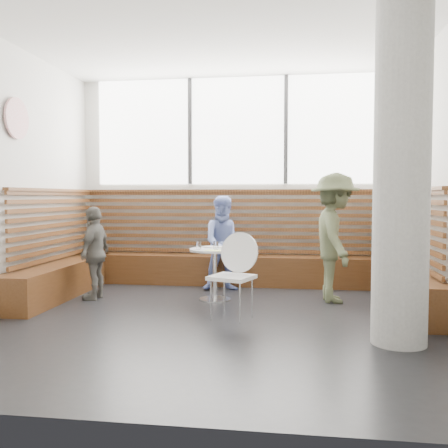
# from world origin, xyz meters

# --- Properties ---
(room) EXTENTS (5.00, 5.00, 3.20)m
(room) POSITION_xyz_m (0.00, 0.00, 1.60)
(room) COLOR silver
(room) RESTS_ON ground
(booth) EXTENTS (5.00, 2.50, 1.44)m
(booth) POSITION_xyz_m (0.00, 1.77, 0.41)
(booth) COLOR #422510
(booth) RESTS_ON ground
(concrete_column) EXTENTS (0.50, 0.50, 3.20)m
(concrete_column) POSITION_xyz_m (1.85, -0.60, 1.60)
(concrete_column) COLOR gray
(concrete_column) RESTS_ON ground
(wall_art) EXTENTS (0.03, 0.50, 0.50)m
(wall_art) POSITION_xyz_m (-2.46, 0.40, 2.30)
(wall_art) COLOR white
(wall_art) RESTS_ON room
(cafe_table) EXTENTS (0.66, 0.66, 0.67)m
(cafe_table) POSITION_xyz_m (-0.13, 1.06, 0.48)
(cafe_table) COLOR silver
(cafe_table) RESTS_ON ground
(cafe_chair) EXTENTS (0.45, 0.44, 0.95)m
(cafe_chair) POSITION_xyz_m (0.22, 0.16, 0.56)
(cafe_chair) COLOR white
(cafe_chair) RESTS_ON ground
(adult_man) EXTENTS (0.71, 1.12, 1.65)m
(adult_man) POSITION_xyz_m (1.41, 1.20, 0.83)
(adult_man) COLOR #4C5438
(adult_man) RESTS_ON ground
(child_back) EXTENTS (0.76, 0.65, 1.36)m
(child_back) POSITION_xyz_m (-0.09, 1.77, 0.68)
(child_back) COLOR #788BD0
(child_back) RESTS_ON ground
(child_left) EXTENTS (0.33, 0.73, 1.22)m
(child_left) POSITION_xyz_m (-1.71, 0.93, 0.61)
(child_left) COLOR #5F5D56
(child_left) RESTS_ON ground
(plate_near) EXTENTS (0.21, 0.21, 0.01)m
(plate_near) POSITION_xyz_m (-0.20, 1.21, 0.68)
(plate_near) COLOR white
(plate_near) RESTS_ON cafe_table
(plate_far) EXTENTS (0.21, 0.21, 0.01)m
(plate_far) POSITION_xyz_m (-0.07, 1.21, 0.68)
(plate_far) COLOR white
(plate_far) RESTS_ON cafe_table
(glass_left) EXTENTS (0.07, 0.07, 0.10)m
(glass_left) POSITION_xyz_m (-0.32, 0.96, 0.73)
(glass_left) COLOR white
(glass_left) RESTS_ON cafe_table
(glass_mid) EXTENTS (0.07, 0.07, 0.10)m
(glass_mid) POSITION_xyz_m (-0.10, 0.99, 0.73)
(glass_mid) COLOR white
(glass_mid) RESTS_ON cafe_table
(glass_right) EXTENTS (0.06, 0.06, 0.10)m
(glass_right) POSITION_xyz_m (0.07, 1.05, 0.72)
(glass_right) COLOR white
(glass_right) RESTS_ON cafe_table
(menu_card) EXTENTS (0.24, 0.20, 0.00)m
(menu_card) POSITION_xyz_m (-0.10, 0.83, 0.68)
(menu_card) COLOR #A5C64C
(menu_card) RESTS_ON cafe_table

